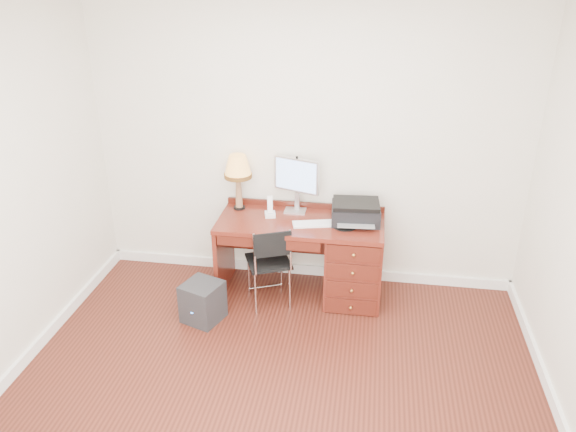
% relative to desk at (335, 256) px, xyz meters
% --- Properties ---
extents(ground, '(4.00, 4.00, 0.00)m').
position_rel_desk_xyz_m(ground, '(-0.32, -1.40, -0.41)').
color(ground, '#39140D').
rests_on(ground, ground).
extents(room_shell, '(4.00, 4.00, 4.00)m').
position_rel_desk_xyz_m(room_shell, '(-0.32, -0.77, -0.36)').
color(room_shell, silver).
rests_on(room_shell, ground).
extents(desk, '(1.50, 0.67, 0.75)m').
position_rel_desk_xyz_m(desk, '(0.00, 0.00, 0.00)').
color(desk, maroon).
rests_on(desk, ground).
extents(monitor, '(0.43, 0.22, 0.51)m').
position_rel_desk_xyz_m(monitor, '(-0.40, 0.22, 0.66)').
color(monitor, silver).
rests_on(monitor, desk).
extents(keyboard, '(0.48, 0.24, 0.02)m').
position_rel_desk_xyz_m(keyboard, '(-0.15, -0.06, 0.35)').
color(keyboard, white).
rests_on(keyboard, desk).
extents(mouse_pad, '(0.22, 0.22, 0.04)m').
position_rel_desk_xyz_m(mouse_pad, '(0.08, -0.06, 0.35)').
color(mouse_pad, black).
rests_on(mouse_pad, desk).
extents(printer, '(0.45, 0.36, 0.19)m').
position_rel_desk_xyz_m(printer, '(0.17, 0.06, 0.43)').
color(printer, black).
rests_on(printer, desk).
extents(leg_lamp, '(0.26, 0.26, 0.53)m').
position_rel_desk_xyz_m(leg_lamp, '(-0.93, 0.18, 0.73)').
color(leg_lamp, black).
rests_on(leg_lamp, desk).
extents(phone, '(0.11, 0.11, 0.20)m').
position_rel_desk_xyz_m(phone, '(-0.61, 0.04, 0.40)').
color(phone, white).
rests_on(phone, desk).
extents(pen_cup, '(0.08, 0.08, 0.10)m').
position_rel_desk_xyz_m(pen_cup, '(-0.01, 0.16, 0.39)').
color(pen_cup, black).
rests_on(pen_cup, desk).
extents(chair, '(0.49, 0.50, 0.79)m').
position_rel_desk_xyz_m(chair, '(-0.58, -0.26, 0.07)').
color(chair, black).
rests_on(chair, ground).
extents(equipment_box, '(0.39, 0.39, 0.36)m').
position_rel_desk_xyz_m(equipment_box, '(-1.10, -0.58, -0.23)').
color(equipment_box, black).
rests_on(equipment_box, ground).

